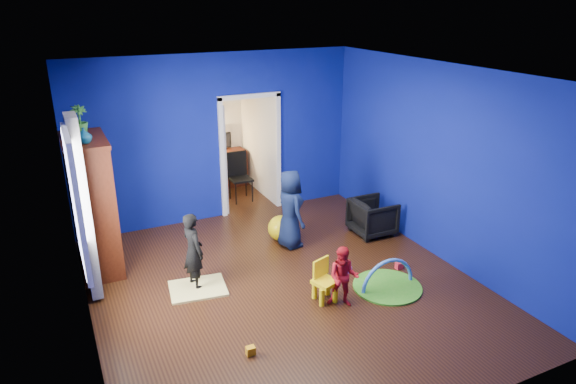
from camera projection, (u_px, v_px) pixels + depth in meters
name	position (u px, v px, depth m)	size (l,w,h in m)	color
floor	(285.00, 287.00, 7.07)	(5.00, 5.50, 0.01)	black
ceiling	(285.00, 73.00, 6.04)	(5.00, 5.50, 0.01)	white
wall_back	(218.00, 138.00, 8.88)	(5.00, 0.02, 2.90)	navy
wall_front	(427.00, 292.00, 4.24)	(5.00, 0.02, 2.90)	navy
wall_left	(77.00, 223.00, 5.55)	(0.02, 5.50, 2.90)	navy
wall_right	(438.00, 163.00, 7.57)	(0.02, 5.50, 2.90)	navy
alcove	(233.00, 135.00, 9.93)	(1.00, 1.75, 2.50)	silver
armchair	(373.00, 217.00, 8.57)	(0.65, 0.67, 0.61)	black
child_black	(193.00, 251.00, 6.90)	(0.40, 0.26, 1.09)	black
child_navy	(290.00, 209.00, 8.03)	(0.62, 0.40, 1.26)	#0E1335
toddler_red	(343.00, 277.00, 6.51)	(0.40, 0.31, 0.82)	#B31318
vase	(84.00, 136.00, 6.62)	(0.20, 0.20, 0.21)	#0D586D
potted_plant	(79.00, 120.00, 7.03)	(0.23, 0.23, 0.40)	#32822F
tv_armoire	(93.00, 205.00, 7.26)	(0.58, 1.14, 1.96)	#3A0F09
crt_tv	(95.00, 202.00, 7.26)	(0.46, 0.70, 0.54)	silver
yellow_blanket	(198.00, 288.00, 7.00)	(0.75, 0.60, 0.03)	#F2E07A
hopper_ball	(281.00, 228.00, 8.37)	(0.42, 0.42, 0.42)	yellow
kid_chair	(325.00, 283.00, 6.68)	(0.28, 0.28, 0.50)	yellow
play_mat	(387.00, 287.00, 7.05)	(0.94, 0.94, 0.03)	#4AA124
toy_arch	(387.00, 286.00, 7.05)	(0.84, 0.84, 0.05)	#3F8CD8
window_left	(74.00, 203.00, 5.81)	(0.03, 0.95, 1.55)	white
curtain	(84.00, 209.00, 6.43)	(0.14, 0.42, 2.40)	slate
doorway	(250.00, 156.00, 9.26)	(1.16, 0.10, 2.10)	white
study_desk	(225.00, 168.00, 10.77)	(0.88, 0.44, 0.75)	#3D140A
desk_monitor	(222.00, 140.00, 10.67)	(0.40, 0.05, 0.32)	black
desk_lamp	(210.00, 144.00, 10.51)	(0.14, 0.14, 0.14)	#FFD88C
folding_chair	(241.00, 178.00, 9.93)	(0.40, 0.40, 0.92)	black
book_shelf	(219.00, 89.00, 10.28)	(0.88, 0.24, 0.04)	white
toy_0	(399.00, 266.00, 7.53)	(0.10, 0.08, 0.10)	red
toy_1	(366.00, 235.00, 8.50)	(0.11, 0.11, 0.11)	#2798E1
toy_2	(251.00, 351.00, 5.71)	(0.10, 0.08, 0.10)	orange
toy_3	(348.00, 269.00, 7.42)	(0.10, 0.08, 0.10)	#B445B8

